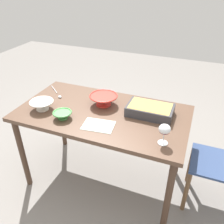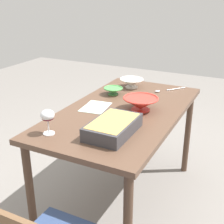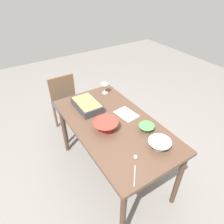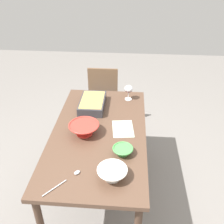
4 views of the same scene
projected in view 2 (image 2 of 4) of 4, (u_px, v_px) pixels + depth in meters
ground_plane at (122, 200)px, 2.44m from camera, size 8.00×8.00×0.00m
dining_table at (123, 120)px, 2.18m from camera, size 1.41×0.76×0.78m
wine_glass at (48, 117)px, 1.75m from camera, size 0.08×0.08×0.15m
casserole_dish at (113, 126)px, 1.78m from camera, size 0.37×0.22×0.08m
mixing_bowl at (141, 103)px, 2.11m from camera, size 0.24×0.24×0.09m
small_bowl at (113, 90)px, 2.43m from camera, size 0.15×0.15×0.06m
serving_bowl at (132, 82)px, 2.60m from camera, size 0.20×0.20×0.08m
serving_spoon at (165, 90)px, 2.52m from camera, size 0.23×0.20×0.01m
napkin at (96, 107)px, 2.19m from camera, size 0.25×0.20×0.00m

